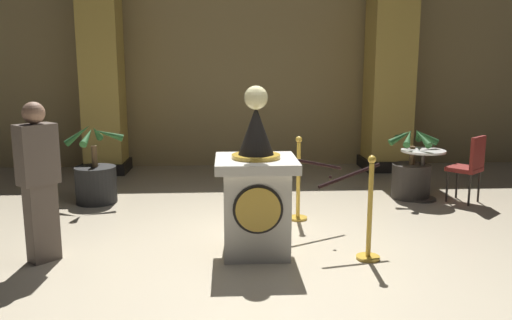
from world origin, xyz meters
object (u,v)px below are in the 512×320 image
at_px(stanchion_near, 369,223).
at_px(potted_palm_right, 411,175).
at_px(potted_palm_left, 96,180).
at_px(cafe_chair_red, 470,163).
at_px(bystander_guest, 39,179).
at_px(cafe_table, 422,168).
at_px(stanchion_far, 298,190).
at_px(pedestal_clock, 256,192).

bearing_deg(stanchion_near, potted_palm_right, 61.55).
height_order(stanchion_near, potted_palm_left, potted_palm_left).
xyz_separation_m(stanchion_near, cafe_chair_red, (2.00, 2.04, 0.20)).
relative_size(potted_palm_left, bystander_guest, 0.72).
xyz_separation_m(potted_palm_right, cafe_chair_red, (0.72, -0.32, 0.23)).
height_order(stanchion_near, cafe_table, stanchion_near).
relative_size(potted_palm_right, bystander_guest, 0.67).
bearing_deg(potted_palm_left, potted_palm_right, -0.01).
height_order(potted_palm_left, cafe_chair_red, potted_palm_left).
distance_m(potted_palm_left, bystander_guest, 2.27).
bearing_deg(stanchion_near, cafe_table, 58.14).
relative_size(stanchion_far, bystander_guest, 0.67).
xyz_separation_m(potted_palm_left, cafe_chair_red, (5.27, -0.33, 0.25)).
bearing_deg(potted_palm_right, cafe_table, -45.56).
distance_m(bystander_guest, cafe_table, 5.11).
distance_m(pedestal_clock, cafe_chair_red, 3.59).
distance_m(stanchion_far, potted_palm_left, 2.92).
height_order(potted_palm_left, potted_palm_right, potted_palm_left).
xyz_separation_m(stanchion_far, potted_palm_right, (1.80, 0.97, -0.04)).
xyz_separation_m(potted_palm_right, bystander_guest, (-4.53, -2.21, 0.50)).
bearing_deg(potted_palm_right, stanchion_far, -151.72).
xyz_separation_m(stanchion_near, potted_palm_right, (1.28, 2.36, -0.04)).
xyz_separation_m(stanchion_near, stanchion_far, (-0.52, 1.39, 0.00)).
height_order(stanchion_near, stanchion_far, same).
height_order(potted_palm_right, cafe_table, potted_palm_right).
distance_m(potted_palm_left, cafe_chair_red, 5.29).
bearing_deg(pedestal_clock, stanchion_near, -12.72).
height_order(potted_palm_right, cafe_chair_red, potted_palm_right).
xyz_separation_m(stanchion_near, cafe_table, (1.40, 2.25, 0.10)).
xyz_separation_m(bystander_guest, cafe_chair_red, (5.25, 1.89, -0.26)).
height_order(pedestal_clock, stanchion_far, pedestal_clock).
relative_size(stanchion_far, cafe_table, 1.45).
height_order(potted_palm_right, bystander_guest, bystander_guest).
relative_size(stanchion_near, potted_palm_left, 0.93).
height_order(potted_palm_left, cafe_table, potted_palm_left).
bearing_deg(potted_palm_right, pedestal_clock, -138.66).
relative_size(potted_palm_right, cafe_chair_red, 1.11).
distance_m(stanchion_far, cafe_table, 2.10).
distance_m(stanchion_far, cafe_chair_red, 2.61).
distance_m(stanchion_near, bystander_guest, 3.29).
bearing_deg(stanchion_near, pedestal_clock, 167.28).
xyz_separation_m(pedestal_clock, stanchion_near, (1.12, -0.25, -0.27)).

